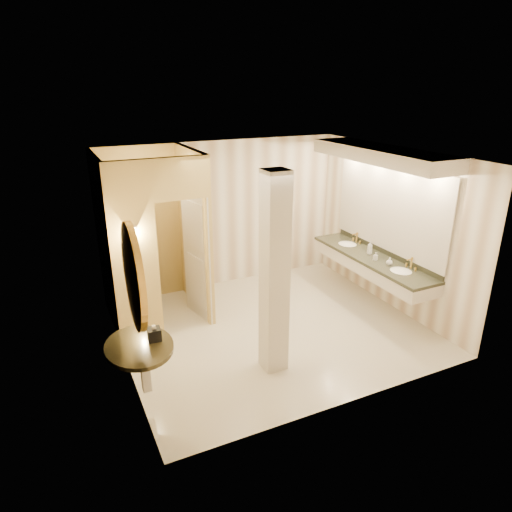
{
  "coord_description": "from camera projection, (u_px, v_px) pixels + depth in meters",
  "views": [
    {
      "loc": [
        -2.94,
        -5.63,
        3.65
      ],
      "look_at": [
        -0.17,
        0.2,
        1.18
      ],
      "focal_mm": 32.0,
      "sensor_mm": 36.0,
      "label": 1
    }
  ],
  "objects": [
    {
      "name": "toilet",
      "position": [
        146.0,
        282.0,
        7.9
      ],
      "size": [
        0.68,
        0.9,
        0.81
      ],
      "primitive_type": "imported",
      "rotation": [
        0.0,
        0.0,
        2.83
      ],
      "color": "white",
      "rests_on": "floor"
    },
    {
      "name": "wall_front",
      "position": [
        355.0,
        303.0,
        5.06
      ],
      "size": [
        4.5,
        0.02,
        2.7
      ],
      "primitive_type": "cube",
      "color": "white",
      "rests_on": "floor"
    },
    {
      "name": "tissue_box",
      "position": [
        154.0,
        334.0,
        5.22
      ],
      "size": [
        0.16,
        0.16,
        0.15
      ],
      "primitive_type": "cube",
      "rotation": [
        0.0,
        0.0,
        -0.08
      ],
      "color": "black",
      "rests_on": "console_shelf"
    },
    {
      "name": "toilet_closet",
      "position": [
        181.0,
        237.0,
        7.11
      ],
      "size": [
        1.5,
        1.55,
        2.7
      ],
      "color": "tan",
      "rests_on": "floor"
    },
    {
      "name": "wall_sconce",
      "position": [
        133.0,
        232.0,
        6.21
      ],
      "size": [
        0.14,
        0.14,
        0.42
      ],
      "color": "gold",
      "rests_on": "toilet_closet"
    },
    {
      "name": "ceiling",
      "position": [
        274.0,
        156.0,
        6.27
      ],
      "size": [
        4.5,
        4.5,
        0.0
      ],
      "primitive_type": "plane",
      "rotation": [
        3.14,
        0.0,
        0.0
      ],
      "color": "silver",
      "rests_on": "wall_back"
    },
    {
      "name": "floor",
      "position": [
        271.0,
        328.0,
        7.23
      ],
      "size": [
        4.5,
        4.5,
        0.0
      ],
      "primitive_type": "plane",
      "color": "beige",
      "rests_on": "ground"
    },
    {
      "name": "soap_bottle_c",
      "position": [
        370.0,
        248.0,
        7.82
      ],
      "size": [
        0.11,
        0.11,
        0.23
      ],
      "primitive_type": "imported",
      "rotation": [
        0.0,
        0.0,
        -0.18
      ],
      "color": "#C6B28C",
      "rests_on": "vanity"
    },
    {
      "name": "soap_bottle_b",
      "position": [
        390.0,
        261.0,
        7.36
      ],
      "size": [
        0.1,
        0.1,
        0.13
      ],
      "primitive_type": "imported",
      "rotation": [
        0.0,
        0.0,
        -0.05
      ],
      "color": "silver",
      "rests_on": "vanity"
    },
    {
      "name": "vanity",
      "position": [
        378.0,
        213.0,
        7.5
      ],
      "size": [
        0.75,
        2.8,
        2.09
      ],
      "color": "beige",
      "rests_on": "floor"
    },
    {
      "name": "wall_back",
      "position": [
        223.0,
        215.0,
        8.44
      ],
      "size": [
        4.5,
        0.02,
        2.7
      ],
      "primitive_type": "cube",
      "color": "white",
      "rests_on": "floor"
    },
    {
      "name": "soap_bottle_a",
      "position": [
        376.0,
        256.0,
        7.57
      ],
      "size": [
        0.08,
        0.08,
        0.13
      ],
      "primitive_type": "imported",
      "rotation": [
        0.0,
        0.0,
        0.4
      ],
      "color": "beige",
      "rests_on": "vanity"
    },
    {
      "name": "wall_left",
      "position": [
        117.0,
        273.0,
        5.85
      ],
      "size": [
        0.02,
        4.0,
        2.7
      ],
      "primitive_type": "cube",
      "color": "white",
      "rests_on": "floor"
    },
    {
      "name": "console_shelf",
      "position": [
        137.0,
        308.0,
        4.98
      ],
      "size": [
        0.95,
        0.95,
        1.93
      ],
      "color": "black",
      "rests_on": "floor"
    },
    {
      "name": "wall_right",
      "position": [
        391.0,
        228.0,
        7.65
      ],
      "size": [
        0.02,
        4.0,
        2.7
      ],
      "primitive_type": "cube",
      "color": "white",
      "rests_on": "floor"
    },
    {
      "name": "pillar",
      "position": [
        274.0,
        276.0,
        5.78
      ],
      "size": [
        0.3,
        0.3,
        2.7
      ],
      "primitive_type": "cube",
      "color": "beige",
      "rests_on": "floor"
    }
  ]
}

